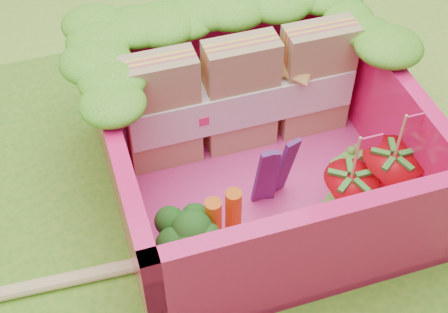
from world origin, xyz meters
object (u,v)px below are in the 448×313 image
at_px(sandwich_stack, 242,96).
at_px(strawberry_left, 348,195).
at_px(broccoli, 186,233).
at_px(strawberry_right, 389,177).
at_px(bento_box, 259,144).

height_order(sandwich_stack, strawberry_left, sandwich_stack).
height_order(broccoli, strawberry_right, strawberry_right).
distance_m(strawberry_left, strawberry_right, 0.21).
bearing_deg(sandwich_stack, broccoli, -126.17).
bearing_deg(strawberry_right, broccoli, -177.10).
xyz_separation_m(sandwich_stack, strawberry_left, (0.29, -0.56, -0.16)).
bearing_deg(sandwich_stack, strawberry_right, -47.53).
distance_m(sandwich_stack, broccoli, 0.73).
distance_m(sandwich_stack, strawberry_right, 0.75).
xyz_separation_m(broccoli, strawberry_right, (0.92, 0.05, -0.04)).
xyz_separation_m(bento_box, sandwich_stack, (0.01, 0.26, 0.06)).
distance_m(broccoli, strawberry_left, 0.72).
height_order(sandwich_stack, strawberry_right, sandwich_stack).
height_order(sandwich_stack, broccoli, sandwich_stack).
bearing_deg(bento_box, strawberry_left, -45.93).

